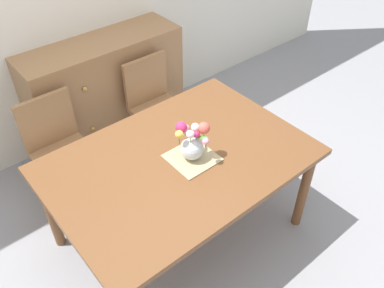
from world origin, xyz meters
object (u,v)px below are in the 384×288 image
at_px(chair_right, 154,102).
at_px(dresser, 107,93).
at_px(chair_left, 58,145).
at_px(dining_table, 179,167).
at_px(flower_vase, 192,142).

distance_m(chair_right, dresser, 0.47).
bearing_deg(chair_right, chair_left, 0.00).
bearing_deg(dining_table, chair_right, 63.95).
distance_m(dining_table, flower_vase, 0.22).
height_order(dining_table, chair_left, chair_left).
relative_size(chair_left, chair_right, 1.00).
relative_size(chair_right, dresser, 0.64).
relative_size(dresser, flower_vase, 5.55).
xyz_separation_m(dining_table, chair_right, (0.45, 0.92, -0.17)).
xyz_separation_m(chair_left, flower_vase, (0.52, -0.97, 0.38)).
xyz_separation_m(chair_left, chair_right, (0.90, 0.00, 0.00)).
bearing_deg(dresser, chair_right, -60.66).
distance_m(chair_right, flower_vase, 1.11).
bearing_deg(dresser, flower_vase, -96.27).
relative_size(dining_table, flower_vase, 6.57).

